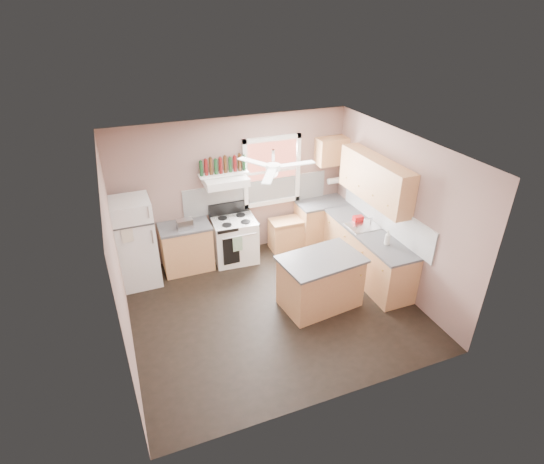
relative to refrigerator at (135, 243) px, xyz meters
name	(u,v)px	position (x,y,z in m)	size (l,w,h in m)	color
floor	(273,307)	(1.95, -1.56, -0.81)	(4.50, 4.50, 0.00)	black
ceiling	(273,150)	(1.95, -1.56, 1.89)	(4.50, 4.50, 0.00)	white
wall_back	(234,188)	(1.95, 0.47, 0.54)	(4.50, 0.05, 2.70)	#806259
wall_right	(399,212)	(4.22, -1.56, 0.54)	(0.05, 4.00, 2.70)	#806259
wall_left	(115,267)	(-0.32, -1.56, 0.54)	(0.05, 4.00, 2.70)	#806259
backsplash_back	(257,194)	(2.40, 0.43, 0.37)	(2.90, 0.03, 0.55)	white
backsplash_right	(385,214)	(4.18, -1.26, 0.37)	(0.03, 2.60, 0.55)	white
window_view	(272,171)	(2.70, 0.42, 0.79)	(1.00, 0.02, 1.20)	brown
window_frame	(272,171)	(2.70, 0.40, 0.79)	(1.16, 0.07, 1.36)	white
refrigerator	(135,243)	(0.00, 0.00, 0.00)	(0.68, 0.66, 1.61)	white
base_cabinet_left	(187,248)	(0.89, 0.14, -0.38)	(0.90, 0.60, 0.86)	#B9794D
counter_left	(184,227)	(0.89, 0.14, 0.07)	(0.92, 0.62, 0.04)	#464648
toaster	(185,224)	(0.89, 0.02, 0.18)	(0.28, 0.16, 0.18)	silver
stove	(235,240)	(1.81, 0.09, -0.38)	(0.80, 0.64, 0.86)	white
range_hood	(226,181)	(1.72, 0.19, 0.81)	(0.78, 0.50, 0.14)	white
bottle_shelf	(224,174)	(1.72, 0.31, 0.91)	(0.90, 0.26, 0.03)	white
cart	(286,234)	(2.90, 0.13, -0.49)	(0.64, 0.42, 0.64)	#B9794D
base_cabinet_corner	(321,222)	(3.70, 0.14, -0.38)	(1.00, 0.60, 0.86)	#B9794D
base_cabinet_right	(366,254)	(3.90, -1.26, -0.38)	(0.60, 2.20, 0.86)	#B9794D
counter_corner	(323,203)	(3.70, 0.14, 0.07)	(1.02, 0.62, 0.04)	#464648
counter_right	(369,232)	(3.89, -1.26, 0.07)	(0.62, 2.22, 0.04)	#464648
sink	(363,226)	(3.89, -1.06, 0.09)	(0.55, 0.45, 0.03)	silver
faucet	(371,221)	(4.05, -1.06, 0.16)	(0.03, 0.03, 0.14)	silver
upper_cabinet_right	(375,180)	(4.03, -1.06, 0.97)	(0.33, 1.80, 0.76)	#B9794D
upper_cabinet_corner	(332,151)	(3.90, 0.27, 1.09)	(0.60, 0.33, 0.52)	#B9794D
paper_towel	(334,181)	(4.02, 0.30, 0.44)	(0.12, 0.12, 0.26)	white
island	(320,283)	(2.70, -1.76, -0.38)	(1.22, 0.77, 0.86)	#B9794D
island_top	(322,259)	(2.70, -1.76, 0.07)	(1.29, 0.84, 0.04)	#464648
ceiling_fan_hub	(273,167)	(1.95, -1.56, 1.64)	(0.20, 0.20, 0.08)	white
soap_bottle	(388,238)	(3.91, -1.76, 0.22)	(0.10, 0.10, 0.26)	silver
red_caddy	(358,219)	(3.92, -0.85, 0.14)	(0.18, 0.12, 0.10)	#B30F11
wine_bottles	(223,165)	(1.72, 0.31, 1.07)	(0.86, 0.06, 0.31)	#143819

